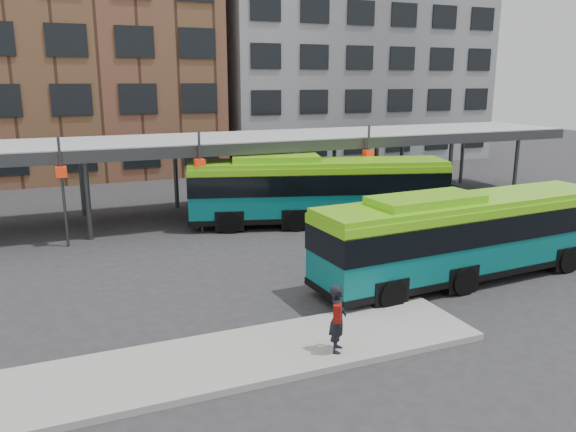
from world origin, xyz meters
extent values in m
plane|color=#28282B|center=(0.00, 0.00, 0.00)|extent=(120.00, 120.00, 0.00)
cube|color=gray|center=(-5.50, -3.00, 0.09)|extent=(14.00, 3.00, 0.18)
cube|color=#999B9E|center=(0.00, 13.00, 4.00)|extent=(40.00, 6.00, 0.35)
cube|color=#383A3D|center=(0.00, 10.00, 3.85)|extent=(40.00, 0.15, 0.55)
cylinder|color=#383A3D|center=(-8.00, 10.50, 1.90)|extent=(0.24, 0.24, 3.80)
cylinder|color=#383A3D|center=(-8.00, 15.50, 1.90)|extent=(0.24, 0.24, 3.80)
cylinder|color=#383A3D|center=(-3.00, 10.50, 1.90)|extent=(0.24, 0.24, 3.80)
cylinder|color=#383A3D|center=(-3.00, 15.50, 1.90)|extent=(0.24, 0.24, 3.80)
cylinder|color=#383A3D|center=(2.00, 10.50, 1.90)|extent=(0.24, 0.24, 3.80)
cylinder|color=#383A3D|center=(2.00, 15.50, 1.90)|extent=(0.24, 0.24, 3.80)
cylinder|color=#383A3D|center=(7.00, 10.50, 1.90)|extent=(0.24, 0.24, 3.80)
cylinder|color=#383A3D|center=(7.00, 15.50, 1.90)|extent=(0.24, 0.24, 3.80)
cylinder|color=#383A3D|center=(12.00, 10.50, 1.90)|extent=(0.24, 0.24, 3.80)
cylinder|color=#383A3D|center=(12.00, 15.50, 1.90)|extent=(0.24, 0.24, 3.80)
cylinder|color=#383A3D|center=(17.00, 10.50, 1.90)|extent=(0.24, 0.24, 3.80)
cylinder|color=#383A3D|center=(17.00, 15.50, 1.90)|extent=(0.24, 0.24, 3.80)
cylinder|color=#383A3D|center=(-9.00, 9.70, 2.40)|extent=(0.12, 0.12, 4.80)
cube|color=red|center=(-9.00, 9.70, 3.30)|extent=(0.45, 0.45, 0.45)
cylinder|color=#383A3D|center=(-3.00, 9.70, 2.40)|extent=(0.12, 0.12, 4.80)
cube|color=red|center=(-3.00, 9.70, 3.30)|extent=(0.45, 0.45, 0.45)
cylinder|color=#383A3D|center=(6.00, 9.70, 2.40)|extent=(0.12, 0.12, 4.80)
cube|color=red|center=(6.00, 9.70, 3.30)|extent=(0.45, 0.45, 0.45)
cube|color=brown|center=(-10.00, 32.00, 11.00)|extent=(26.00, 14.00, 22.00)
cube|color=slate|center=(16.00, 32.00, 10.00)|extent=(24.00, 14.00, 20.00)
cube|color=#085D5D|center=(4.32, -0.23, 1.58)|extent=(11.98, 3.17, 2.47)
cube|color=black|center=(4.32, -0.23, 2.07)|extent=(12.03, 3.23, 0.94)
cube|color=#68BB13|center=(4.32, -0.23, 2.91)|extent=(11.97, 3.07, 0.20)
cube|color=#68BB13|center=(2.34, -0.35, 3.11)|extent=(4.05, 2.01, 0.35)
cube|color=black|center=(4.32, -0.23, 0.46)|extent=(12.04, 3.23, 0.24)
cylinder|color=black|center=(8.33, -1.20, 0.49)|extent=(1.00, 0.35, 0.99)
cylinder|color=black|center=(8.19, 1.21, 0.49)|extent=(1.00, 0.35, 0.99)
cylinder|color=black|center=(3.21, -1.50, 0.49)|extent=(1.00, 0.35, 0.99)
cylinder|color=black|center=(3.06, 0.90, 0.49)|extent=(1.00, 0.35, 0.99)
cylinder|color=black|center=(0.25, -1.68, 0.49)|extent=(1.00, 0.35, 0.99)
cylinder|color=black|center=(0.10, 0.72, 0.49)|extent=(1.00, 0.35, 0.99)
cube|color=#085D5D|center=(2.80, 9.08, 1.69)|extent=(12.92, 6.06, 2.64)
cube|color=black|center=(2.80, 9.08, 2.22)|extent=(12.99, 6.14, 1.00)
cube|color=#68BB13|center=(2.80, 9.08, 3.12)|extent=(12.89, 5.96, 0.21)
cube|color=#68BB13|center=(0.77, 9.67, 3.33)|extent=(4.59, 3.00, 0.37)
cube|color=black|center=(2.80, 9.08, 0.50)|extent=(13.00, 6.14, 0.25)
cylinder|color=black|center=(6.50, 6.67, 0.53)|extent=(1.10, 0.60, 1.06)
cylinder|color=black|center=(7.22, 9.15, 0.53)|extent=(1.10, 0.60, 1.06)
cylinder|color=black|center=(1.22, 8.20, 0.53)|extent=(1.10, 0.60, 1.06)
cylinder|color=black|center=(1.94, 10.67, 0.53)|extent=(1.10, 0.60, 1.06)
cylinder|color=black|center=(-1.82, 9.08, 0.53)|extent=(1.10, 0.60, 1.06)
cylinder|color=black|center=(-1.11, 11.55, 0.53)|extent=(1.10, 0.60, 1.06)
imported|color=black|center=(-2.77, -3.79, 1.09)|extent=(0.72, 0.79, 1.81)
cube|color=maroon|center=(-2.87, -3.95, 1.33)|extent=(0.34, 0.39, 0.48)
imported|color=slate|center=(10.89, 12.09, 0.46)|extent=(1.85, 1.01, 0.92)
imported|color=slate|center=(11.82, 12.32, 0.52)|extent=(1.72, 0.49, 1.03)
imported|color=slate|center=(12.32, 11.94, 0.43)|extent=(1.69, 0.72, 0.86)
imported|color=slate|center=(12.95, 12.08, 0.51)|extent=(1.75, 1.00, 1.01)
imported|color=slate|center=(13.39, 12.38, 0.47)|extent=(1.81, 0.70, 0.94)
camera|label=1|loc=(-9.15, -15.76, 7.13)|focal=35.00mm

